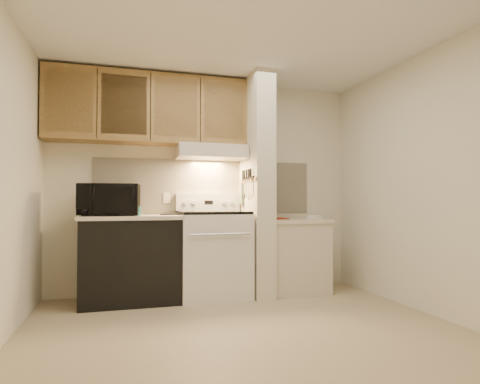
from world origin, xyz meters
name	(u,v)px	position (x,y,z in m)	size (l,w,h in m)	color
floor	(242,328)	(0.00, 0.00, 0.00)	(3.60, 3.60, 0.00)	tan
ceiling	(242,32)	(0.00, 0.00, 2.50)	(3.60, 3.60, 0.00)	white
wall_back	(207,186)	(0.00, 1.50, 1.25)	(3.60, 0.02, 2.50)	silver
wall_left	(2,174)	(-1.80, 0.00, 1.25)	(0.02, 3.00, 2.50)	silver
wall_right	(421,181)	(1.80, 0.00, 1.25)	(0.02, 3.00, 2.50)	silver
backsplash	(207,187)	(0.00, 1.49, 1.24)	(2.60, 0.02, 0.63)	#F6E9CC
range_body	(213,255)	(0.00, 1.16, 0.46)	(0.76, 0.65, 0.92)	silver
oven_window	(220,255)	(0.00, 0.84, 0.50)	(0.50, 0.01, 0.30)	black
oven_handle	(220,234)	(0.00, 0.80, 0.72)	(0.02, 0.02, 0.65)	silver
cooktop	(213,212)	(0.00, 1.16, 0.94)	(0.74, 0.64, 0.03)	black
range_backguard	(208,202)	(0.00, 1.44, 1.05)	(0.76, 0.08, 0.20)	silver
range_display	(209,202)	(0.00, 1.40, 1.05)	(0.10, 0.01, 0.04)	black
range_knob_left_outer	(185,202)	(-0.28, 1.40, 1.05)	(0.05, 0.05, 0.02)	silver
range_knob_left_inner	(194,202)	(-0.18, 1.40, 1.05)	(0.05, 0.05, 0.02)	silver
range_knob_right_inner	(224,202)	(0.18, 1.40, 1.05)	(0.05, 0.05, 0.02)	silver
range_knob_right_outer	(232,202)	(0.28, 1.40, 1.05)	(0.05, 0.05, 0.02)	silver
dishwasher_front	(131,260)	(-0.88, 1.17, 0.43)	(1.00, 0.63, 0.87)	black
left_countertop	(132,217)	(-0.88, 1.17, 0.89)	(1.04, 0.67, 0.04)	beige
spoon_rest	(170,214)	(-0.48, 1.15, 0.92)	(0.21, 0.07, 0.01)	black
teal_jar	(137,211)	(-0.83, 1.06, 0.96)	(0.08, 0.08, 0.09)	#236960
outlet	(167,198)	(-0.48, 1.48, 1.10)	(0.08, 0.01, 0.12)	beige
microwave	(110,200)	(-1.10, 1.15, 1.07)	(0.59, 0.40, 0.33)	black
partition_pillar	(257,185)	(0.51, 1.15, 1.25)	(0.22, 0.70, 2.50)	beige
pillar_trim	(247,180)	(0.39, 1.15, 1.30)	(0.01, 0.70, 0.04)	olive
knife_strip	(248,178)	(0.39, 1.10, 1.32)	(0.02, 0.42, 0.04)	black
knife_blade_a	(251,187)	(0.38, 0.95, 1.22)	(0.01, 0.04, 0.16)	silver
knife_handle_a	(251,173)	(0.38, 0.95, 1.37)	(0.02, 0.02, 0.10)	black
knife_blade_b	(249,188)	(0.38, 1.03, 1.21)	(0.01, 0.04, 0.18)	silver
knife_handle_b	(249,173)	(0.38, 1.02, 1.37)	(0.02, 0.02, 0.10)	black
knife_blade_c	(247,189)	(0.38, 1.11, 1.20)	(0.01, 0.04, 0.20)	silver
knife_handle_c	(247,174)	(0.38, 1.10, 1.37)	(0.02, 0.02, 0.10)	black
knife_blade_d	(245,187)	(0.38, 1.18, 1.22)	(0.01, 0.04, 0.16)	silver
knife_handle_d	(244,174)	(0.38, 1.19, 1.37)	(0.02, 0.02, 0.10)	black
knife_blade_e	(243,188)	(0.38, 1.25, 1.21)	(0.01, 0.04, 0.18)	silver
knife_handle_e	(243,175)	(0.38, 1.25, 1.37)	(0.02, 0.02, 0.10)	black
oven_mitt	(241,193)	(0.38, 1.32, 1.15)	(0.03, 0.10, 0.24)	slate
right_cab_base	(294,257)	(0.97, 1.15, 0.40)	(0.70, 0.60, 0.81)	beige
right_countertop	(293,221)	(0.97, 1.15, 0.83)	(0.74, 0.64, 0.04)	beige
red_folder	(276,218)	(0.79, 1.25, 0.86)	(0.24, 0.33, 0.01)	#A0290F
white_box	(314,217)	(1.19, 1.05, 0.87)	(0.16, 0.11, 0.04)	white
range_hood	(211,152)	(0.00, 1.28, 1.62)	(0.78, 0.44, 0.15)	beige
hood_lip	(215,154)	(0.00, 1.07, 1.58)	(0.78, 0.04, 0.06)	beige
upper_cabinets	(150,110)	(-0.69, 1.32, 2.08)	(2.18, 0.33, 0.77)	olive
cab_door_a	(69,101)	(-1.51, 1.17, 2.08)	(0.46, 0.01, 0.63)	olive
cab_gap_a	(97,103)	(-1.23, 1.16, 2.08)	(0.01, 0.01, 0.73)	black
cab_door_b	(124,105)	(-0.96, 1.17, 2.08)	(0.46, 0.01, 0.63)	olive
cab_gap_b	(151,106)	(-0.69, 1.16, 2.08)	(0.01, 0.01, 0.73)	black
cab_door_c	(176,108)	(-0.42, 1.17, 2.08)	(0.46, 0.01, 0.63)	olive
cab_gap_c	(200,110)	(-0.14, 1.16, 2.08)	(0.01, 0.01, 0.73)	black
cab_door_d	(224,111)	(0.13, 1.17, 2.08)	(0.46, 0.01, 0.63)	olive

